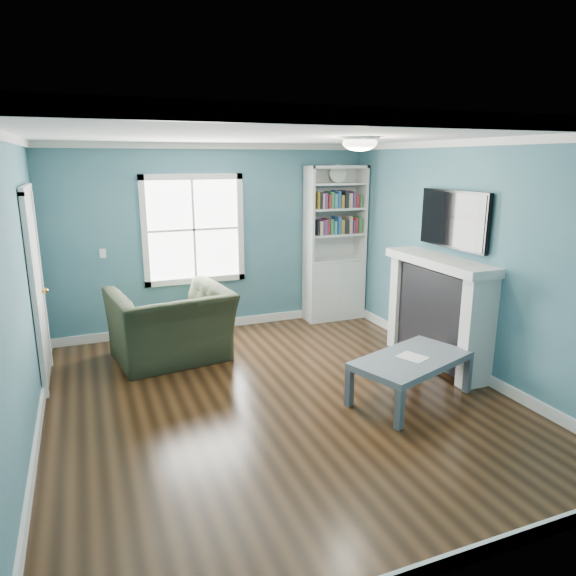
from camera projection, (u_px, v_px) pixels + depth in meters
name	position (u px, v px, depth m)	size (l,w,h in m)	color
floor	(279.00, 399.00, 5.25)	(5.00, 5.00, 0.00)	black
room_walls	(278.00, 247.00, 4.86)	(5.00, 5.00, 5.00)	#346475
trim	(279.00, 282.00, 4.95)	(4.50, 5.00, 2.60)	white
window	(194.00, 230.00, 7.02)	(1.40, 0.06, 1.50)	white
bookshelf	(334.00, 259.00, 7.73)	(0.90, 0.35, 2.31)	silver
fireplace	(438.00, 313.00, 6.02)	(0.44, 1.58, 1.30)	black
tv	(454.00, 219.00, 5.80)	(0.06, 1.10, 0.65)	black
door	(37.00, 286.00, 5.45)	(0.12, 0.98, 2.17)	silver
ceiling_fixture	(360.00, 142.00, 5.04)	(0.38, 0.38, 0.15)	white
light_switch	(103.00, 253.00, 6.65)	(0.08, 0.01, 0.12)	white
recliner	(170.00, 313.00, 6.18)	(1.34, 0.87, 1.17)	black
coffee_table	(411.00, 363.00, 5.18)	(1.39, 1.05, 0.45)	#4D555D
paper_sheet	(412.00, 357.00, 5.16)	(0.22, 0.28, 0.00)	white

